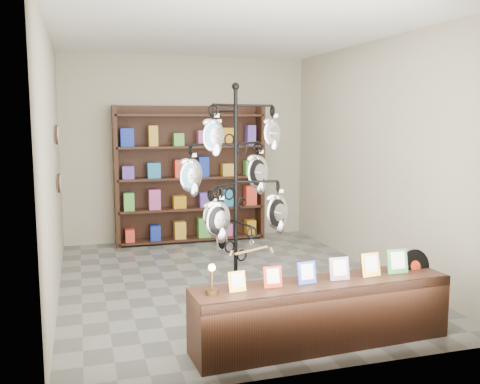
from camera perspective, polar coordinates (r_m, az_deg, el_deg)
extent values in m
plane|color=slate|center=(6.71, -1.21, -9.49)|extent=(5.00, 5.00, 0.00)
plane|color=#A89F88|center=(8.85, -5.61, 4.58)|extent=(4.00, 0.00, 4.00)
plane|color=#A89F88|center=(4.08, 8.20, 0.72)|extent=(4.00, 0.00, 4.00)
plane|color=#A89F88|center=(6.20, -19.39, 2.78)|extent=(0.00, 5.00, 5.00)
plane|color=#A89F88|center=(7.22, 14.26, 3.64)|extent=(0.00, 5.00, 5.00)
plane|color=white|center=(6.48, -1.29, 16.73)|extent=(5.00, 5.00, 0.00)
cylinder|color=black|center=(5.71, -0.45, -12.49)|extent=(0.62, 0.62, 0.03)
cylinder|color=black|center=(5.42, -0.46, -1.22)|extent=(0.05, 0.05, 2.29)
sphere|color=black|center=(5.36, -0.48, 11.21)|extent=(0.08, 0.08, 0.08)
ellipsoid|color=silver|center=(5.69, -1.96, -5.15)|extent=(0.13, 0.08, 0.24)
cube|color=tan|center=(5.22, 1.24, -6.22)|extent=(0.40, 0.21, 0.04)
cube|color=black|center=(4.91, 8.76, -12.65)|extent=(2.38, 0.60, 0.58)
cube|color=gold|center=(4.48, -0.35, -9.52)|extent=(0.15, 0.06, 0.17)
cube|color=#A9240D|center=(4.59, 3.49, -9.04)|extent=(0.16, 0.06, 0.18)
cube|color=#263FA5|center=(4.72, 7.12, -8.54)|extent=(0.17, 0.07, 0.19)
cube|color=#E54C33|center=(4.86, 10.54, -8.05)|extent=(0.18, 0.07, 0.20)
cube|color=gold|center=(5.03, 13.74, -7.55)|extent=(0.20, 0.07, 0.21)
cube|color=#337233|center=(5.19, 16.43, -7.11)|extent=(0.21, 0.07, 0.22)
cylinder|color=black|center=(5.39, 18.19, -7.52)|extent=(0.32, 0.09, 0.32)
cylinder|color=#A9240D|center=(5.39, 18.21, -7.52)|extent=(0.11, 0.03, 0.11)
cylinder|color=#493015|center=(4.43, -3.00, -10.58)|extent=(0.11, 0.11, 0.04)
cylinder|color=#493015|center=(4.40, -3.01, -9.39)|extent=(0.02, 0.02, 0.15)
sphere|color=#FFBF59|center=(4.37, -3.02, -8.05)|extent=(0.06, 0.06, 0.06)
cube|color=black|center=(8.82, -5.50, 1.97)|extent=(2.40, 0.04, 2.20)
cube|color=black|center=(8.51, -13.10, 1.59)|extent=(0.06, 0.36, 2.20)
cube|color=black|center=(8.98, 2.11, 2.10)|extent=(0.06, 0.36, 2.20)
cube|color=black|center=(8.84, -5.20, -4.92)|extent=(2.36, 0.36, 0.04)
cube|color=black|center=(8.74, -5.24, -1.72)|extent=(2.36, 0.36, 0.03)
cube|color=black|center=(8.67, -5.29, 1.54)|extent=(2.36, 0.36, 0.04)
cube|color=black|center=(8.63, -5.33, 4.84)|extent=(2.36, 0.36, 0.04)
cube|color=black|center=(8.62, -5.37, 8.16)|extent=(2.36, 0.36, 0.04)
cylinder|color=black|center=(6.98, -18.98, 5.79)|extent=(0.03, 0.24, 0.24)
cylinder|color=black|center=(7.02, -18.76, 0.89)|extent=(0.03, 0.24, 0.24)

